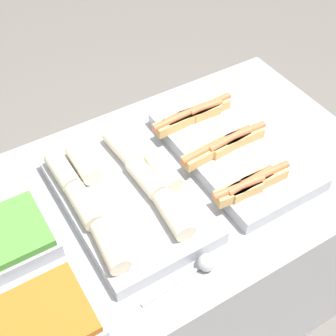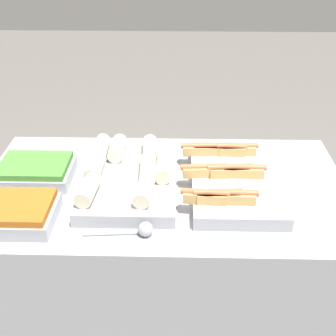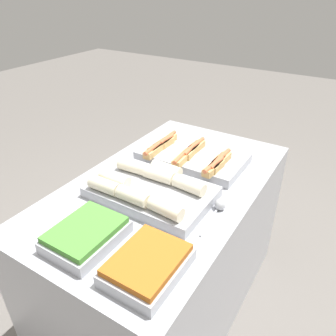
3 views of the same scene
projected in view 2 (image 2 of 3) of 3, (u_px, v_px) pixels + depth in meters
name	position (u px, v px, depth m)	size (l,w,h in m)	color
counter	(164.00, 270.00, 2.01)	(1.41, 0.82, 0.86)	#A8AAB2
tray_hotdogs	(231.00, 178.00, 1.78)	(0.37, 0.56, 0.10)	#A8AAB2
tray_wraps	(129.00, 175.00, 1.78)	(0.35, 0.55, 0.11)	#A8AAB2
tray_side_front	(13.00, 213.00, 1.58)	(0.29, 0.22, 0.07)	#A8AAB2
tray_side_back	(35.00, 171.00, 1.82)	(0.29, 0.22, 0.07)	#A8AAB2
serving_spoon_near	(141.00, 230.00, 1.52)	(0.23, 0.05, 0.05)	#B2B5BA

